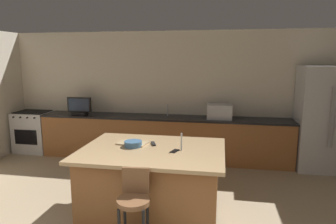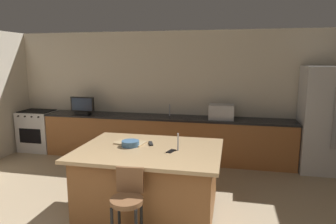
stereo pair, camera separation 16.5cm
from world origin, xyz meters
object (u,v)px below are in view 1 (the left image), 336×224
Objects in this scene: microwave at (220,112)px; tv_monitor at (79,107)px; kitchen_island at (153,182)px; bar_stool_center at (134,207)px; refrigerator at (324,119)px; cutting_board at (133,143)px; fruit_bowl at (133,144)px; range_oven at (34,131)px; cell_phone at (175,151)px; tv_remote at (153,144)px.

tv_monitor is (-2.94, -0.05, 0.03)m from microwave.
bar_stool_center is at bearing -90.21° from kitchen_island.
cutting_board is at bearing -145.73° from refrigerator.
microwave reaches higher than cutting_board.
refrigerator is 4.85m from tv_monitor.
refrigerator is 4.04× the size of microwave.
microwave is at bearing 70.34° from kitchen_island.
refrigerator is 4.14m from bar_stool_center.
bar_stool_center is 4.08× the size of fruit_bowl.
kitchen_island is 2.51m from microwave.
fruit_bowl is at bearing -36.93° from range_oven.
tv_monitor reaches higher than fruit_bowl.
refrigerator is 8.39× the size of fruit_bowl.
cutting_board reaches higher than kitchen_island.
tv_remote is at bearing 159.96° from cell_phone.
tv_remote reaches higher than bar_stool_center.
refrigerator is 3.71× the size of tv_monitor.
range_oven is 4.30m from cell_phone.
fruit_bowl reaches higher than tv_remote.
tv_monitor is 0.56× the size of bar_stool_center.
microwave is 2.82× the size of tv_remote.
tv_monitor reaches higher than bar_stool_center.
cell_phone is at bearing -58.85° from tv_remote.
refrigerator is at bearing 43.35° from bar_stool_center.
bar_stool_center is at bearing -110.01° from tv_remote.
cell_phone is (0.57, -0.11, -0.03)m from fruit_bowl.
refrigerator reaches higher than tv_remote.
cutting_board is at bearing -48.98° from tv_monitor.
bar_stool_center is at bearing -104.78° from microwave.
range_oven is 1.30m from tv_monitor.
range_oven is 4.13m from microwave.
cutting_board is (-0.61, 0.24, 0.01)m from cell_phone.
refrigerator is 3.68m from cutting_board.
refrigerator is at bearing 36.27° from fruit_bowl.
cutting_board is at bearing 108.84° from fruit_bowl.
kitchen_island is 0.55m from cell_phone.
range_oven is 3.78m from fruit_bowl.
tv_monitor is at bearing 130.01° from fruit_bowl.
range_oven is 4.52m from bar_stool_center.
cell_phone is at bearing -102.52° from microwave.
tv_monitor reaches higher than microwave.
microwave reaches higher than kitchen_island.
tv_monitor is at bearing 153.47° from cell_phone.
fruit_bowl is (-0.27, 0.05, 0.49)m from kitchen_island.
bar_stool_center is 0.91m from cell_phone.
microwave is 2.28m from tv_remote.
range_oven is (-6.00, 0.05, -0.51)m from refrigerator.
tv_monitor is 2.75m from cutting_board.
bar_stool_center is (-2.74, -3.08, -0.41)m from refrigerator.
kitchen_island is 3.14m from tv_monitor.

